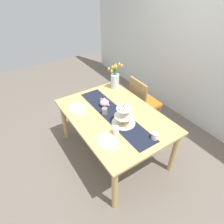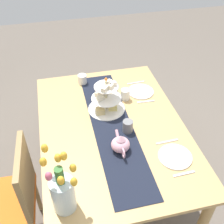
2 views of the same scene
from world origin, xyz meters
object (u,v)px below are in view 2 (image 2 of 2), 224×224
(mug_white_text, at_px, (125,94))
(tulip_vase, at_px, (63,191))
(fork_right, at_px, (146,102))
(mug_grey, at_px, (128,126))
(knife_left, at_px, (167,142))
(knife_right, at_px, (136,83))
(chair_left, at_px, (13,196))
(teapot, at_px, (121,144))
(dinner_plate_right, at_px, (141,91))
(fork_left, at_px, (184,174))
(cream_jug, at_px, (82,79))
(dinner_plate_left, at_px, (175,157))
(dining_table, at_px, (112,135))
(tiered_cake_stand, at_px, (106,100))

(mug_white_text, bearing_deg, tulip_vase, 146.21)
(fork_right, xyz_separation_m, mug_grey, (-0.31, 0.25, 0.05))
(knife_left, bearing_deg, knife_right, 0.00)
(chair_left, distance_m, teapot, 0.83)
(chair_left, bearing_deg, fork_right, -65.12)
(dinner_plate_right, bearing_deg, knife_left, 180.00)
(fork_left, xyz_separation_m, mug_grey, (0.46, 0.25, 0.05))
(chair_left, relative_size, fork_right, 6.07)
(cream_jug, bearing_deg, fork_right, -129.86)
(chair_left, xyz_separation_m, dinner_plate_left, (-0.10, -1.12, 0.23))
(dinner_plate_left, distance_m, mug_grey, 0.40)
(dining_table, distance_m, mug_white_text, 0.39)
(dinner_plate_left, xyz_separation_m, knife_right, (0.91, 0.00, -0.00))
(teapot, height_order, mug_grey, teapot)
(teapot, distance_m, dinner_plate_left, 0.38)
(teapot, bearing_deg, knife_left, -90.25)
(tiered_cake_stand, bearing_deg, knife_right, -48.06)
(fork_left, distance_m, knife_right, 1.06)
(chair_left, bearing_deg, mug_white_text, -58.03)
(tiered_cake_stand, xyz_separation_m, knife_right, (0.31, -0.35, -0.10))
(tiered_cake_stand, distance_m, fork_right, 0.36)
(knife_left, height_order, mug_white_text, mug_white_text)
(dining_table, height_order, teapot, teapot)
(tiered_cake_stand, distance_m, knife_left, 0.58)
(knife_left, bearing_deg, dinner_plate_right, 0.00)
(cream_jug, bearing_deg, dinner_plate_left, -154.87)
(teapot, distance_m, fork_right, 0.59)
(teapot, distance_m, tulip_vase, 0.55)
(cream_jug, relative_size, mug_white_text, 0.89)
(tulip_vase, distance_m, mug_white_text, 1.09)
(dinner_plate_left, relative_size, mug_grey, 2.42)
(tulip_vase, bearing_deg, cream_jug, -13.01)
(knife_left, bearing_deg, dinner_plate_left, 180.00)
(tiered_cake_stand, xyz_separation_m, fork_right, (0.02, -0.35, -0.10))
(fork_right, xyz_separation_m, mug_white_text, (0.08, 0.16, 0.04))
(chair_left, bearing_deg, teapot, -86.87)
(tiered_cake_stand, xyz_separation_m, cream_jug, (0.42, 0.13, -0.06))
(chair_left, distance_m, fork_left, 1.17)
(chair_left, distance_m, tulip_vase, 0.60)
(fork_left, bearing_deg, tiered_cake_stand, 25.01)
(tulip_vase, relative_size, knife_left, 2.53)
(cream_jug, xyz_separation_m, mug_white_text, (-0.32, -0.32, 0.01))
(fork_left, height_order, mug_grey, mug_grey)
(knife_right, bearing_deg, tiered_cake_stand, 131.94)
(chair_left, xyz_separation_m, cream_jug, (0.92, -0.64, 0.27))
(dining_table, distance_m, teapot, 0.29)
(mug_grey, bearing_deg, knife_left, -124.59)
(teapot, bearing_deg, knife_right, -24.29)
(cream_jug, distance_m, knife_right, 0.49)
(dining_table, height_order, mug_white_text, mug_white_text)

